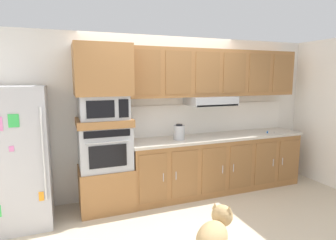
# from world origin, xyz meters

# --- Properties ---
(ground_plane) EXTENTS (9.60, 9.60, 0.00)m
(ground_plane) POSITION_xyz_m (0.00, 0.00, 0.00)
(ground_plane) COLOR beige
(back_kitchen_wall) EXTENTS (6.20, 0.12, 2.50)m
(back_kitchen_wall) POSITION_xyz_m (0.00, 1.11, 1.25)
(back_kitchen_wall) COLOR silver
(back_kitchen_wall) RESTS_ON ground
(refrigerator) EXTENTS (0.76, 0.73, 1.76)m
(refrigerator) POSITION_xyz_m (-2.05, 0.68, 0.88)
(refrigerator) COLOR #ADADB2
(refrigerator) RESTS_ON ground
(oven_base_cabinet) EXTENTS (0.74, 0.62, 0.60)m
(oven_base_cabinet) POSITION_xyz_m (-0.96, 0.75, 0.30)
(oven_base_cabinet) COLOR #996638
(oven_base_cabinet) RESTS_ON ground
(built_in_oven) EXTENTS (0.70, 0.62, 0.60)m
(built_in_oven) POSITION_xyz_m (-0.96, 0.75, 0.90)
(built_in_oven) COLOR #A8AAAF
(built_in_oven) RESTS_ON oven_base_cabinet
(appliance_mid_shelf) EXTENTS (0.74, 0.62, 0.10)m
(appliance_mid_shelf) POSITION_xyz_m (-0.96, 0.75, 1.25)
(appliance_mid_shelf) COLOR #996638
(appliance_mid_shelf) RESTS_ON built_in_oven
(microwave) EXTENTS (0.64, 0.54, 0.32)m
(microwave) POSITION_xyz_m (-0.96, 0.75, 1.46)
(microwave) COLOR #A8AAAF
(microwave) RESTS_ON appliance_mid_shelf
(appliance_upper_cabinet) EXTENTS (0.74, 0.62, 0.68)m
(appliance_upper_cabinet) POSITION_xyz_m (-0.96, 0.75, 1.96)
(appliance_upper_cabinet) COLOR #996638
(appliance_upper_cabinet) RESTS_ON microwave
(lower_cabinet_run) EXTENTS (2.92, 0.63, 0.88)m
(lower_cabinet_run) POSITION_xyz_m (0.87, 0.75, 0.44)
(lower_cabinet_run) COLOR #996638
(lower_cabinet_run) RESTS_ON ground
(countertop_slab) EXTENTS (2.96, 0.64, 0.04)m
(countertop_slab) POSITION_xyz_m (0.87, 0.75, 0.90)
(countertop_slab) COLOR #BCB2A3
(countertop_slab) RESTS_ON lower_cabinet_run
(backsplash_panel) EXTENTS (2.96, 0.02, 0.50)m
(backsplash_panel) POSITION_xyz_m (0.87, 1.04, 1.17)
(backsplash_panel) COLOR white
(backsplash_panel) RESTS_ON countertop_slab
(upper_cabinet_with_hood) EXTENTS (2.92, 0.48, 0.88)m
(upper_cabinet_with_hood) POSITION_xyz_m (0.86, 0.87, 1.90)
(upper_cabinet_with_hood) COLOR #996638
(upper_cabinet_with_hood) RESTS_ON backsplash_panel
(screwdriver) EXTENTS (0.17, 0.17, 0.03)m
(screwdriver) POSITION_xyz_m (1.78, 0.64, 0.93)
(screwdriver) COLOR blue
(screwdriver) RESTS_ON countertop_slab
(electric_kettle) EXTENTS (0.17, 0.17, 0.24)m
(electric_kettle) POSITION_xyz_m (0.15, 0.70, 1.03)
(electric_kettle) COLOR #A8AAAF
(electric_kettle) RESTS_ON countertop_slab
(dog) EXTENTS (0.65, 0.58, 0.65)m
(dog) POSITION_xyz_m (-0.26, -1.09, 0.44)
(dog) COLOR tan
(dog) RESTS_ON ground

